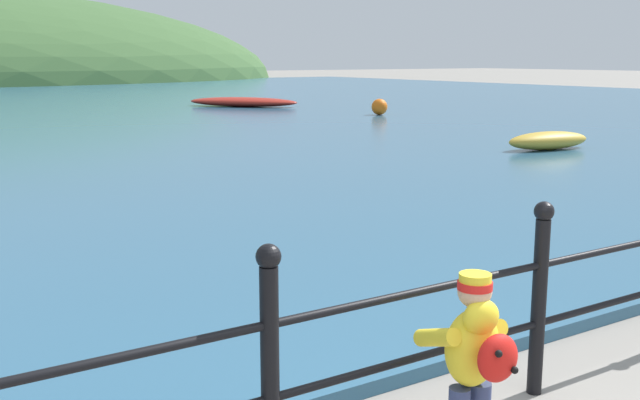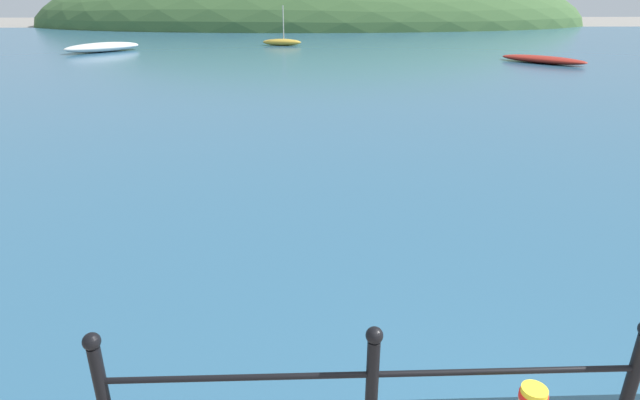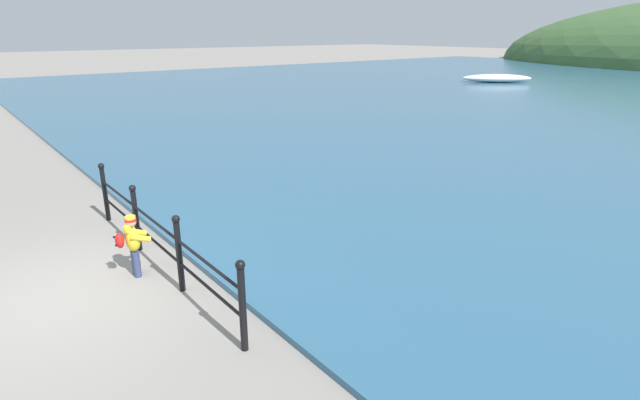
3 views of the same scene
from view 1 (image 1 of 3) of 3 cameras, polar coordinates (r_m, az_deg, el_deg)
The scene contains 5 objects.
iron_railing at distance 4.10m, azimuth 7.73°, elevation -9.24°, with size 5.71×0.12×1.21m.
child_in_coat at distance 3.86m, azimuth 11.67°, elevation -11.27°, with size 0.41×0.55×1.00m.
boat_green_fishing at distance 30.17m, azimuth -5.89°, elevation 7.45°, with size 3.93×4.32×0.37m.
boat_nearest_quay at distance 16.72m, azimuth 17.01°, elevation 4.36°, with size 2.14×0.91×0.39m.
mooring_buoy at distance 25.74m, azimuth 4.55°, elevation 7.09°, with size 0.55×0.55×0.55m, color orange.
Camera 1 is at (-2.56, -1.40, 2.05)m, focal length 42.00 mm.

